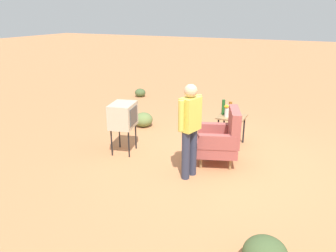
# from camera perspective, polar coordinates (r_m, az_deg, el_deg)

# --- Properties ---
(ground_plane) EXTENTS (60.00, 60.00, 0.00)m
(ground_plane) POSITION_cam_1_polar(r_m,az_deg,el_deg) (6.40, 9.04, -6.36)
(ground_plane) COLOR #C17A4C
(armchair) EXTENTS (0.98, 0.99, 1.06)m
(armchair) POSITION_cam_1_polar(r_m,az_deg,el_deg) (6.23, 9.22, -2.11)
(armchair) COLOR #937047
(armchair) RESTS_ON ground
(side_table) EXTENTS (0.56, 0.56, 0.65)m
(side_table) POSITION_cam_1_polar(r_m,az_deg,el_deg) (7.11, 10.96, 0.96)
(side_table) COLOR black
(side_table) RESTS_ON ground
(tv_on_stand) EXTENTS (0.68, 0.56, 1.03)m
(tv_on_stand) POSITION_cam_1_polar(r_m,az_deg,el_deg) (6.59, -7.79, 1.80)
(tv_on_stand) COLOR black
(tv_on_stand) RESTS_ON ground
(person_standing) EXTENTS (0.55, 0.31, 1.64)m
(person_standing) POSITION_cam_1_polar(r_m,az_deg,el_deg) (5.49, 3.81, 0.06)
(person_standing) COLOR #2D3347
(person_standing) RESTS_ON ground
(bottle_tall_amber) EXTENTS (0.07, 0.07, 0.30)m
(bottle_tall_amber) POSITION_cam_1_polar(r_m,az_deg,el_deg) (7.06, 10.69, 2.95)
(bottle_tall_amber) COLOR brown
(bottle_tall_amber) RESTS_ON side_table
(bottle_wine_green) EXTENTS (0.07, 0.07, 0.32)m
(bottle_wine_green) POSITION_cam_1_polar(r_m,az_deg,el_deg) (7.12, 9.55, 3.25)
(bottle_wine_green) COLOR #1E5623
(bottle_wine_green) RESTS_ON side_table
(flower_vase) EXTENTS (0.15, 0.10, 0.27)m
(flower_vase) POSITION_cam_1_polar(r_m,az_deg,el_deg) (6.96, 10.15, 2.75)
(flower_vase) COLOR silver
(flower_vase) RESTS_ON side_table
(shrub_mid) EXTENTS (0.36, 0.36, 0.28)m
(shrub_mid) POSITION_cam_1_polar(r_m,az_deg,el_deg) (11.22, -4.83, 5.77)
(shrub_mid) COLOR #475B33
(shrub_mid) RESTS_ON ground
(shrub_lone) EXTENTS (0.46, 0.46, 0.36)m
(shrub_lone) POSITION_cam_1_polar(r_m,az_deg,el_deg) (8.26, -4.26, 1.12)
(shrub_lone) COLOR olive
(shrub_lone) RESTS_ON ground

